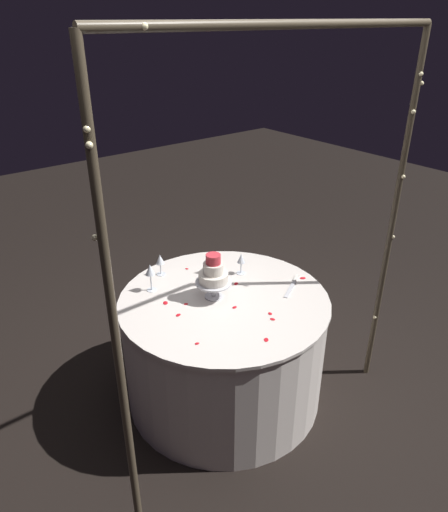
{
  "coord_description": "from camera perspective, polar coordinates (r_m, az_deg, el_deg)",
  "views": [
    {
      "loc": [
        1.51,
        1.87,
        2.27
      ],
      "look_at": [
        0.0,
        0.0,
        1.04
      ],
      "focal_mm": 32.87,
      "sensor_mm": 36.0,
      "label": 1
    }
  ],
  "objects": [
    {
      "name": "rose_petal_8",
      "position": [
        2.52,
        5.16,
        -10.12
      ],
      "size": [
        0.04,
        0.04,
        0.0
      ],
      "primitive_type": "ellipsoid",
      "rotation": [
        0.0,
        0.0,
        3.94
      ],
      "color": "red",
      "rests_on": "main_table"
    },
    {
      "name": "rose_petal_4",
      "position": [
        3.17,
        -4.54,
        -1.56
      ],
      "size": [
        0.02,
        0.03,
        0.0
      ],
      "primitive_type": "ellipsoid",
      "rotation": [
        0.0,
        0.0,
        5.05
      ],
      "color": "red",
      "rests_on": "main_table"
    },
    {
      "name": "rose_petal_10",
      "position": [
        3.01,
        -1.5,
        -3.2
      ],
      "size": [
        0.03,
        0.03,
        0.0
      ],
      "primitive_type": "ellipsoid",
      "rotation": [
        0.0,
        0.0,
        2.69
      ],
      "color": "red",
      "rests_on": "main_table"
    },
    {
      "name": "rose_petal_0",
      "position": [
        2.72,
        5.64,
        -6.99
      ],
      "size": [
        0.03,
        0.03,
        0.0
      ],
      "primitive_type": "ellipsoid",
      "rotation": [
        0.0,
        0.0,
        1.33
      ],
      "color": "red",
      "rests_on": "main_table"
    },
    {
      "name": "rose_petal_9",
      "position": [
        2.67,
        5.94,
        -7.66
      ],
      "size": [
        0.03,
        0.04,
        0.0
      ],
      "primitive_type": "ellipsoid",
      "rotation": [
        0.0,
        0.0,
        5.15
      ],
      "color": "red",
      "rests_on": "main_table"
    },
    {
      "name": "wine_glass_0",
      "position": [
        2.89,
        -8.97,
        -1.82
      ],
      "size": [
        0.06,
        0.06,
        0.18
      ],
      "color": "silver",
      "rests_on": "main_table"
    },
    {
      "name": "rose_petal_1",
      "position": [
        2.99,
        1.47,
        -3.38
      ],
      "size": [
        0.04,
        0.04,
        0.0
      ],
      "primitive_type": "ellipsoid",
      "rotation": [
        0.0,
        0.0,
        0.43
      ],
      "color": "red",
      "rests_on": "main_table"
    },
    {
      "name": "main_table",
      "position": [
        3.06,
        -0.0,
        -11.09
      ],
      "size": [
        1.28,
        1.28,
        0.75
      ],
      "color": "silver",
      "rests_on": "ground"
    },
    {
      "name": "ground_plane",
      "position": [
        3.31,
        -0.0,
        -16.19
      ],
      "size": [
        12.0,
        12.0,
        0.0
      ],
      "primitive_type": "plane",
      "color": "black"
    },
    {
      "name": "rose_petal_7",
      "position": [
        2.82,
        -7.14,
        -5.68
      ],
      "size": [
        0.04,
        0.05,
        0.0
      ],
      "primitive_type": "ellipsoid",
      "rotation": [
        0.0,
        0.0,
        4.27
      ],
      "color": "red",
      "rests_on": "main_table"
    },
    {
      "name": "rose_petal_5",
      "position": [
        2.49,
        -3.3,
        -10.58
      ],
      "size": [
        0.03,
        0.02,
        0.0
      ],
      "primitive_type": "ellipsoid",
      "rotation": [
        0.0,
        0.0,
        5.93
      ],
      "color": "red",
      "rests_on": "main_table"
    },
    {
      "name": "rose_petal_2",
      "position": [
        2.71,
        -5.59,
        -7.16
      ],
      "size": [
        0.04,
        0.03,
        0.0
      ],
      "primitive_type": "ellipsoid",
      "rotation": [
        0.0,
        0.0,
        3.41
      ],
      "color": "red",
      "rests_on": "main_table"
    },
    {
      "name": "wine_glass_2",
      "position": [
        3.07,
        2.1,
        -0.44
      ],
      "size": [
        0.06,
        0.06,
        0.14
      ],
      "color": "silver",
      "rests_on": "main_table"
    },
    {
      "name": "decorative_arch",
      "position": [
        2.21,
        7.88,
        5.26
      ],
      "size": [
        1.9,
        0.06,
        2.26
      ],
      "color": "#473D2D",
      "rests_on": "ground"
    },
    {
      "name": "wine_glass_3",
      "position": [
        3.08,
        -7.78,
        -0.53
      ],
      "size": [
        0.06,
        0.06,
        0.14
      ],
      "color": "silver",
      "rests_on": "main_table"
    },
    {
      "name": "cake_knife",
      "position": [
        3.01,
        8.36,
        -3.45
      ],
      "size": [
        0.27,
        0.16,
        0.01
      ],
      "color": "silver",
      "rests_on": "main_table"
    },
    {
      "name": "rose_petal_6",
      "position": [
        3.1,
        9.57,
        -2.66
      ],
      "size": [
        0.05,
        0.04,
        0.0
      ],
      "primitive_type": "ellipsoid",
      "rotation": [
        0.0,
        0.0,
        5.78
      ],
      "color": "red",
      "rests_on": "main_table"
    },
    {
      "name": "rose_petal_3",
      "position": [
        2.8,
        -4.64,
        -5.84
      ],
      "size": [
        0.03,
        0.03,
        0.0
      ],
      "primitive_type": "ellipsoid",
      "rotation": [
        0.0,
        0.0,
        5.74
      ],
      "color": "red",
      "rests_on": "main_table"
    },
    {
      "name": "wine_glass_1",
      "position": [
        3.07,
        -1.55,
        -0.35
      ],
      "size": [
        0.06,
        0.06,
        0.15
      ],
      "color": "silver",
      "rests_on": "main_table"
    },
    {
      "name": "rose_petal_11",
      "position": [
        2.76,
        1.3,
        -6.26
      ],
      "size": [
        0.03,
        0.03,
        0.0
      ],
      "primitive_type": "ellipsoid",
      "rotation": [
        0.0,
        0.0,
        3.33
      ],
      "color": "red",
      "rests_on": "main_table"
    },
    {
      "name": "tiered_cake",
      "position": [
        2.78,
        -1.3,
        -2.24
      ],
      "size": [
        0.22,
        0.22,
        0.29
      ],
      "color": "silver",
      "rests_on": "main_table"
    }
  ]
}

